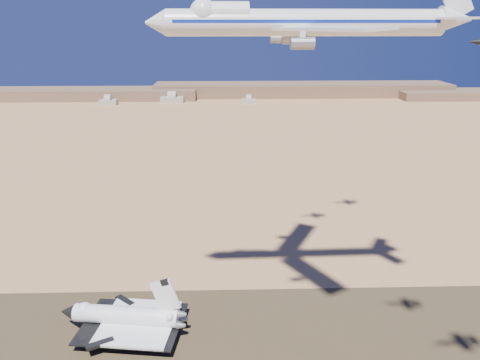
{
  "coord_description": "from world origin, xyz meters",
  "views": [
    {
      "loc": [
        10.69,
        -134.29,
        98.57
      ],
      "look_at": [
        14.98,
        8.0,
        50.93
      ],
      "focal_mm": 35.0,
      "sensor_mm": 36.0,
      "label": 1
    }
  ],
  "objects_px": {
    "shuttle": "(125,317)",
    "crew_a": "(144,347)",
    "crew_c": "(139,347)",
    "chase_jet_e": "(325,19)",
    "crew_b": "(145,343)",
    "chase_jet_f": "(371,25)",
    "carrier_747": "(296,22)"
  },
  "relations": [
    {
      "from": "shuttle",
      "to": "crew_a",
      "type": "distance_m",
      "value": 12.78
    },
    {
      "from": "crew_c",
      "to": "chase_jet_e",
      "type": "height_order",
      "value": "chase_jet_e"
    },
    {
      "from": "crew_b",
      "to": "chase_jet_f",
      "type": "distance_m",
      "value": 146.28
    },
    {
      "from": "carrier_747",
      "to": "crew_b",
      "type": "xyz_separation_m",
      "value": [
        -46.02,
        -4.86,
        -98.08
      ]
    },
    {
      "from": "crew_a",
      "to": "crew_c",
      "type": "height_order",
      "value": "crew_a"
    },
    {
      "from": "carrier_747",
      "to": "crew_a",
      "type": "height_order",
      "value": "carrier_747"
    },
    {
      "from": "carrier_747",
      "to": "chase_jet_e",
      "type": "height_order",
      "value": "carrier_747"
    },
    {
      "from": "shuttle",
      "to": "crew_b",
      "type": "distance_m",
      "value": 11.22
    },
    {
      "from": "carrier_747",
      "to": "crew_a",
      "type": "xyz_separation_m",
      "value": [
        -45.84,
        -7.1,
        -97.95
      ]
    },
    {
      "from": "chase_jet_e",
      "to": "carrier_747",
      "type": "bearing_deg",
      "value": -114.7
    },
    {
      "from": "carrier_747",
      "to": "chase_jet_e",
      "type": "xyz_separation_m",
      "value": [
        16.61,
        42.99,
        1.11
      ]
    },
    {
      "from": "shuttle",
      "to": "chase_jet_f",
      "type": "bearing_deg",
      "value": 40.93
    },
    {
      "from": "chase_jet_f",
      "to": "shuttle",
      "type": "bearing_deg",
      "value": -149.57
    },
    {
      "from": "shuttle",
      "to": "chase_jet_e",
      "type": "height_order",
      "value": "chase_jet_e"
    },
    {
      "from": "carrier_747",
      "to": "chase_jet_f",
      "type": "distance_m",
      "value": 74.63
    },
    {
      "from": "shuttle",
      "to": "carrier_747",
      "type": "relative_size",
      "value": 0.48
    },
    {
      "from": "crew_b",
      "to": "crew_c",
      "type": "relative_size",
      "value": 0.89
    },
    {
      "from": "shuttle",
      "to": "crew_b",
      "type": "xyz_separation_m",
      "value": [
        7.32,
        -6.99,
        -4.84
      ]
    },
    {
      "from": "shuttle",
      "to": "chase_jet_e",
      "type": "distance_m",
      "value": 124.35
    },
    {
      "from": "crew_c",
      "to": "chase_jet_e",
      "type": "relative_size",
      "value": 0.13
    },
    {
      "from": "chase_jet_e",
      "to": "chase_jet_f",
      "type": "xyz_separation_m",
      "value": [
        22.66,
        20.47,
        -1.95
      ]
    },
    {
      "from": "crew_b",
      "to": "chase_jet_e",
      "type": "distance_m",
      "value": 126.69
    },
    {
      "from": "carrier_747",
      "to": "chase_jet_e",
      "type": "relative_size",
      "value": 6.42
    },
    {
      "from": "crew_b",
      "to": "carrier_747",
      "type": "bearing_deg",
      "value": -114.79
    },
    {
      "from": "shuttle",
      "to": "chase_jet_e",
      "type": "xyz_separation_m",
      "value": [
        69.94,
        40.87,
        94.35
      ]
    },
    {
      "from": "crew_c",
      "to": "chase_jet_f",
      "type": "xyz_separation_m",
      "value": [
        86.85,
        70.38,
        97.14
      ]
    },
    {
      "from": "crew_a",
      "to": "crew_b",
      "type": "height_order",
      "value": "crew_a"
    },
    {
      "from": "crew_b",
      "to": "chase_jet_f",
      "type": "xyz_separation_m",
      "value": [
        85.28,
        68.33,
        97.24
      ]
    },
    {
      "from": "crew_a",
      "to": "crew_b",
      "type": "relative_size",
      "value": 1.16
    },
    {
      "from": "crew_c",
      "to": "carrier_747",
      "type": "bearing_deg",
      "value": -133.46
    },
    {
      "from": "carrier_747",
      "to": "crew_b",
      "type": "bearing_deg",
      "value": -175.45
    },
    {
      "from": "crew_a",
      "to": "crew_c",
      "type": "xyz_separation_m",
      "value": [
        -1.75,
        0.18,
        -0.03
      ]
    }
  ]
}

